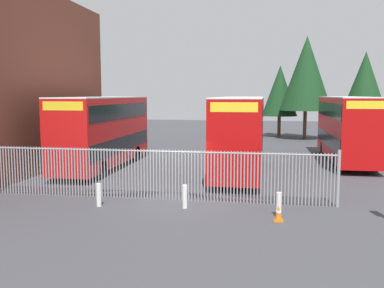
{
  "coord_description": "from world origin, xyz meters",
  "views": [
    {
      "loc": [
        3.73,
        -17.71,
        4.56
      ],
      "look_at": [
        0.0,
        4.0,
        2.0
      ],
      "focal_mm": 39.88,
      "sensor_mm": 36.0,
      "label": 1
    }
  ],
  "objects": [
    {
      "name": "ground_plane",
      "position": [
        0.0,
        8.0,
        0.0
      ],
      "size": [
        100.0,
        100.0,
        0.0
      ],
      "primitive_type": "plane",
      "color": "#3D3D42"
    },
    {
      "name": "tree_tall_back",
      "position": [
        7.75,
        27.18,
        6.68
      ],
      "size": [
        5.23,
        5.23,
        10.42
      ],
      "color": "#4C3823",
      "rests_on": "ground"
    },
    {
      "name": "palisade_fence",
      "position": [
        -0.94,
        0.0,
        1.18
      ],
      "size": [
        15.43,
        0.14,
        2.35
      ],
      "color": "gray",
      "rests_on": "ground"
    },
    {
      "name": "traffic_cone_by_gate",
      "position": [
        4.28,
        -2.39,
        0.29
      ],
      "size": [
        0.34,
        0.34,
        0.59
      ],
      "color": "orange",
      "rests_on": "ground"
    },
    {
      "name": "double_decker_bus_behind_fence_right",
      "position": [
        -6.13,
        7.36,
        2.42
      ],
      "size": [
        2.54,
        10.81,
        4.42
      ],
      "color": "red",
      "rests_on": "ground"
    },
    {
      "name": "double_decker_bus_near_gate",
      "position": [
        2.35,
        6.76,
        2.42
      ],
      "size": [
        2.54,
        10.81,
        4.42
      ],
      "color": "#B70C0C",
      "rests_on": "ground"
    },
    {
      "name": "bollard_near_right",
      "position": [
        4.3,
        -1.89,
        0.47
      ],
      "size": [
        0.2,
        0.2,
        0.95
      ],
      "primitive_type": "cylinder",
      "color": "silver",
      "rests_on": "ground"
    },
    {
      "name": "bollard_near_left",
      "position": [
        -2.92,
        -1.53,
        0.47
      ],
      "size": [
        0.2,
        0.2,
        0.95
      ],
      "primitive_type": "cylinder",
      "color": "silver",
      "rests_on": "ground"
    },
    {
      "name": "tree_short_side",
      "position": [
        12.46,
        22.73,
        5.53
      ],
      "size": [
        3.95,
        3.95,
        8.37
      ],
      "color": "#4C3823",
      "rests_on": "ground"
    },
    {
      "name": "double_decker_bus_behind_fence_left",
      "position": [
        9.18,
        12.25,
        2.42
      ],
      "size": [
        2.54,
        10.81,
        4.42
      ],
      "color": "#B70C0C",
      "rests_on": "ground"
    },
    {
      "name": "bollard_center_front",
      "position": [
        0.6,
        -1.22,
        0.47
      ],
      "size": [
        0.2,
        0.2,
        0.95
      ],
      "primitive_type": "cylinder",
      "color": "silver",
      "rests_on": "ground"
    },
    {
      "name": "tree_mid_row",
      "position": [
        5.23,
        29.35,
        4.97
      ],
      "size": [
        3.79,
        3.79,
        7.69
      ],
      "color": "#4C3823",
      "rests_on": "ground"
    }
  ]
}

